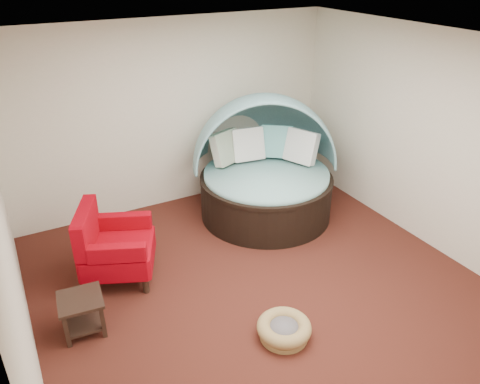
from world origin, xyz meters
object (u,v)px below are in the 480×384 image
side_table (82,310)px  pet_basket (284,329)px  canopy_daybed (265,161)px  red_armchair (112,246)px

side_table → pet_basket: bearing=-31.1°
pet_basket → side_table: bearing=148.9°
canopy_daybed → side_table: canopy_daybed is taller
canopy_daybed → side_table: size_ratio=5.37×
canopy_daybed → red_armchair: canopy_daybed is taller
pet_basket → red_armchair: 2.25m
red_armchair → pet_basket: bearing=-32.5°
side_table → canopy_daybed: bearing=23.5°
pet_basket → red_armchair: bearing=124.4°
pet_basket → side_table: (-1.79, 1.08, 0.17)m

